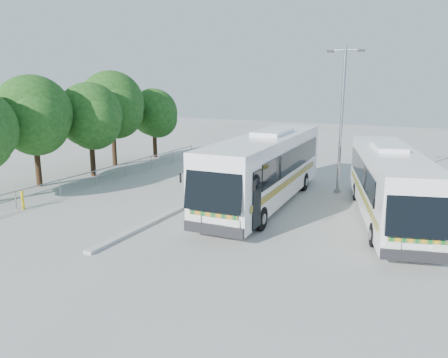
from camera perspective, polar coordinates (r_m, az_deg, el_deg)
The scene contains 11 objects.
ground at distance 21.21m, azimuth -1.55°, elevation -5.34°, with size 100.00×100.00×0.00m, color #ABABA6.
kerb_divider at distance 23.94m, azimuth -4.18°, elevation -3.06°, with size 0.40×16.00×0.15m, color #B2B2AD.
railing at distance 29.81m, azimuth -15.06°, elevation 1.01°, with size 0.06×22.00×1.00m.
tree_far_b at distance 29.51m, azimuth -23.58°, elevation 7.79°, with size 5.33×5.03×6.96m.
tree_far_c at distance 31.56m, azimuth -17.04°, elevation 7.98°, with size 4.97×4.69×6.49m.
tree_far_d at distance 35.07m, azimuth -14.36°, elevation 9.48°, with size 5.62×5.30×7.33m.
tree_far_e at distance 38.25m, azimuth -9.07°, elevation 8.57°, with size 4.54×4.28×5.92m.
coach_main at distance 23.58m, azimuth 5.43°, elevation 1.55°, with size 3.28×13.44×3.70m.
coach_adjacent at distance 22.20m, azimuth 20.80°, elevation -0.48°, with size 5.50×12.20×3.33m.
lamppost at distance 26.35m, azimuth 15.14°, elevation 8.15°, with size 2.07×0.27×8.46m.
bollard at distance 25.09m, azimuth -24.81°, elevation -2.50°, with size 0.14×0.14×0.99m, color #DEB90D.
Camera 1 is at (9.48, -17.79, 6.60)m, focal length 35.00 mm.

